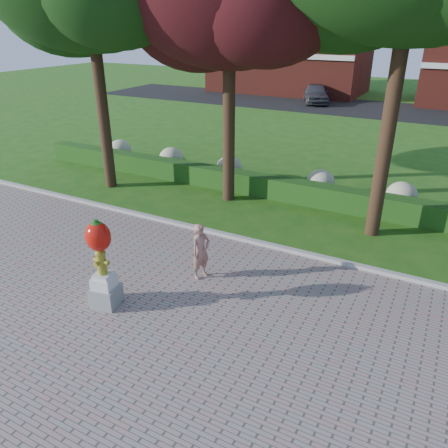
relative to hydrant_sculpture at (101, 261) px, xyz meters
name	(u,v)px	position (x,y,z in m)	size (l,w,h in m)	color
ground	(190,288)	(1.39, 1.58, -1.23)	(100.00, 100.00, 0.00)	#215816
walkway	(76,394)	(1.39, -2.42, -1.21)	(40.00, 14.00, 0.04)	gray
curb	(241,239)	(1.39, 4.58, -1.15)	(40.00, 0.18, 0.15)	#ADADA5
lawn_hedge	(287,190)	(1.39, 8.58, -0.83)	(24.00, 0.70, 0.80)	#164D16
hydrangea_row	(310,181)	(1.96, 9.58, -0.68)	(20.10, 1.10, 0.99)	#B0B489
street	(383,110)	(1.39, 29.58, -1.22)	(50.00, 8.00, 0.02)	black
building_left	(290,53)	(-8.61, 35.58, 2.27)	(14.00, 8.00, 7.00)	maroon
hydrant_sculpture	(101,261)	(0.00, 0.00, 0.00)	(0.71, 0.71, 2.24)	gray
woman	(201,251)	(1.38, 2.15, -0.42)	(0.56, 0.37, 1.54)	#AF7264
parked_car	(316,93)	(-4.15, 30.19, -0.43)	(1.83, 4.55, 1.55)	#46474E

